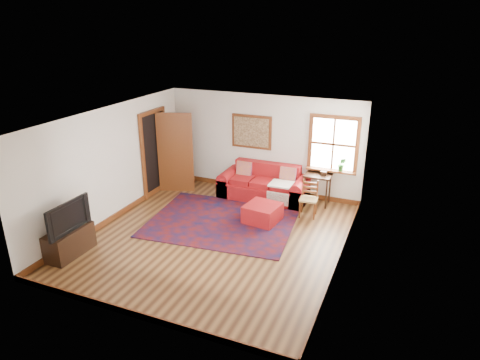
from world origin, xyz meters
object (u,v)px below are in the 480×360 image
at_px(red_leather_sofa, 264,187).
at_px(side_table, 318,180).
at_px(red_ottoman, 262,213).
at_px(media_cabinet, 70,242).
at_px(ladder_back_chair, 309,197).

bearing_deg(red_leather_sofa, side_table, 5.79).
height_order(red_leather_sofa, red_ottoman, red_leather_sofa).
relative_size(side_table, media_cabinet, 0.79).
distance_m(ladder_back_chair, media_cabinet, 5.07).
height_order(side_table, media_cabinet, side_table).
relative_size(red_leather_sofa, side_table, 2.88).
relative_size(red_leather_sofa, ladder_back_chair, 2.63).
relative_size(red_ottoman, side_table, 0.94).
bearing_deg(side_table, ladder_back_chair, -92.14).
bearing_deg(red_ottoman, side_table, 65.91).
height_order(red_ottoman, media_cabinet, media_cabinet).
bearing_deg(side_table, media_cabinet, -132.41).
xyz_separation_m(side_table, ladder_back_chair, (-0.03, -0.70, -0.19)).
bearing_deg(media_cabinet, red_leather_sofa, 58.26).
bearing_deg(red_ottoman, red_leather_sofa, 115.86).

